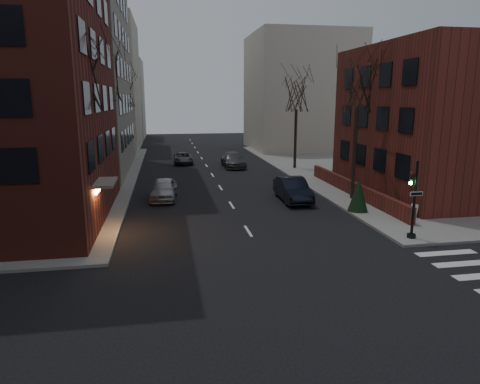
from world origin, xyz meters
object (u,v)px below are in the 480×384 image
tree_left_b (106,76)px  tree_left_c (123,91)px  tree_right_a (358,86)px  sandwich_board (416,210)px  evergreen_shrub (358,195)px  traffic_signal (413,205)px  car_lane_silver (164,189)px  car_lane_gray (233,160)px  car_lane_far (183,158)px  parked_sedan (293,189)px  tree_left_a (76,73)px  streetlamp_far (131,124)px  streetlamp_near (111,140)px  tree_right_b (297,94)px

tree_left_b → tree_left_c: (0.00, 14.00, -0.88)m
tree_right_a → sandwich_board: 9.37m
tree_right_a → sandwich_board: bearing=-72.5°
evergreen_shrub → traffic_signal: bearing=-86.8°
car_lane_silver → car_lane_gray: size_ratio=0.83×
car_lane_far → sandwich_board: size_ratio=5.59×
parked_sedan → car_lane_far: bearing=110.9°
traffic_signal → tree_left_a: tree_left_a is taller
car_lane_gray → car_lane_far: 6.17m
traffic_signal → evergreen_shrub: bearing=93.2°
streetlamp_far → evergreen_shrub: (15.82, -27.47, -3.03)m
tree_right_a → car_lane_silver: tree_right_a is taller
tree_left_b → streetlamp_near: size_ratio=1.72×
tree_left_a → streetlamp_far: 28.32m
car_lane_gray → parked_sedan: bearing=-84.3°
traffic_signal → tree_left_c: bearing=118.4°
tree_right_b → tree_left_b: bearing=-161.2°
streetlamp_far → tree_left_a: bearing=-91.2°
tree_left_a → streetlamp_near: bearing=85.7°
tree_right_b → tree_left_a: bearing=-134.4°
tree_right_b → car_lane_far: tree_right_b is taller
car_lane_silver → tree_left_b: bearing=132.4°
tree_left_b → parked_sedan: 17.27m
streetlamp_near → car_lane_silver: bearing=-21.9°
tree_left_b → tree_right_b: bearing=18.8°
tree_right_b → car_lane_silver: size_ratio=2.05×
parked_sedan → evergreen_shrub: size_ratio=2.40×
tree_left_b → streetlamp_near: 6.18m
tree_right_a → parked_sedan: size_ratio=1.92×
parked_sedan → evergreen_shrub: evergreen_shrub is taller
tree_left_c → car_lane_silver: size_ratio=2.17×
tree_right_b → streetlamp_near: size_ratio=1.46×
tree_left_c → tree_right_b: (17.60, -8.00, -0.44)m
tree_right_b → parked_sedan: (-4.30, -13.50, -6.75)m
car_lane_silver → sandwich_board: (15.09, -7.93, -0.21)m
streetlamp_far → parked_sedan: size_ratio=1.24×
streetlamp_far → car_lane_far: bearing=-35.4°
car_lane_silver → traffic_signal: bearing=-38.0°
tree_right_a → evergreen_shrub: 7.75m
evergreen_shrub → streetlamp_near: bearing=154.7°
sandwich_board → evergreen_shrub: size_ratio=0.38×
car_lane_far → evergreen_shrub: bearing=-66.1°
car_lane_silver → car_lane_gray: car_lane_gray is taller
tree_right_a → tree_right_b: 14.01m
traffic_signal → car_lane_far: (-10.35, 28.89, -1.28)m
tree_left_c → tree_right_a: 28.17m
streetlamp_near → streetlamp_far: 20.00m
traffic_signal → tree_left_b: tree_left_b is taller
car_lane_gray → sandwich_board: 23.21m
sandwich_board → car_lane_gray: bearing=87.0°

